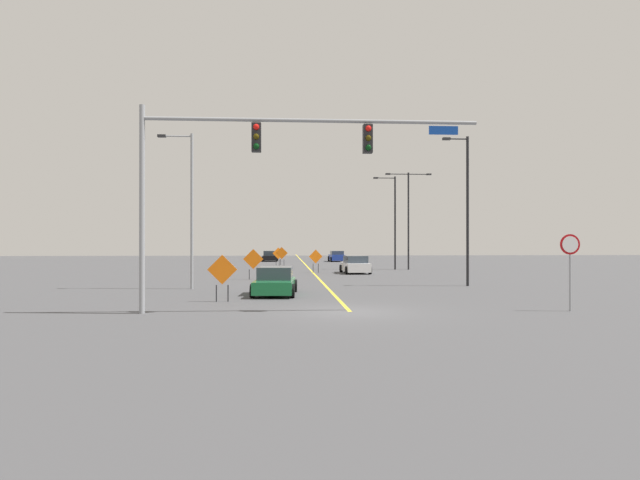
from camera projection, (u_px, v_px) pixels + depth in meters
The scene contains 17 objects.
ground at pixel (350, 312), 20.16m from camera, with size 166.70×166.70×0.00m, color #444447.
road_centre_stripe at pixel (304, 263), 66.37m from camera, with size 0.16×92.61×0.01m.
traffic_signal_assembly at pixel (254, 158), 19.94m from camera, with size 12.35×0.44×7.49m.
stop_sign at pixel (570, 257), 20.37m from camera, with size 0.76×0.07×2.86m.
street_lamp_near_right at pixel (189, 203), 30.00m from camera, with size 1.93×0.24×8.50m.
street_lamp_mid_left at pixel (393, 218), 51.20m from camera, with size 2.12×0.24×8.68m.
street_lamp_mid_right at pixel (466, 204), 32.02m from camera, with size 1.56×0.24×8.73m.
street_lamp_far_right at pixel (408, 212), 51.02m from camera, with size 4.31×0.24×9.02m.
construction_sign_left_lane at pixel (253, 260), 37.50m from camera, with size 1.38×0.09×2.09m.
construction_sign_right_shoulder at pixel (278, 254), 60.46m from camera, with size 1.28×0.35×1.97m.
construction_sign_right_lane at pixel (222, 272), 23.55m from camera, with size 1.28×0.07×2.02m.
construction_sign_left_shoulder at pixel (316, 258), 45.77m from camera, with size 1.15×0.26×1.93m.
construction_sign_median_far at pixel (282, 254), 57.29m from camera, with size 1.27×0.05×2.04m.
car_green_approaching at pixel (275, 282), 26.70m from camera, with size 2.24×4.44×1.35m.
car_black_distant at pixel (270, 256), 72.70m from camera, with size 2.11×4.05×1.39m.
car_white_passing at pixel (355, 265), 45.03m from camera, with size 2.23×4.53×1.44m.
car_blue_near at pixel (337, 257), 72.05m from camera, with size 2.10×4.10×1.40m.
Camera 1 is at (-2.43, -20.05, 2.57)m, focal length 30.84 mm.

